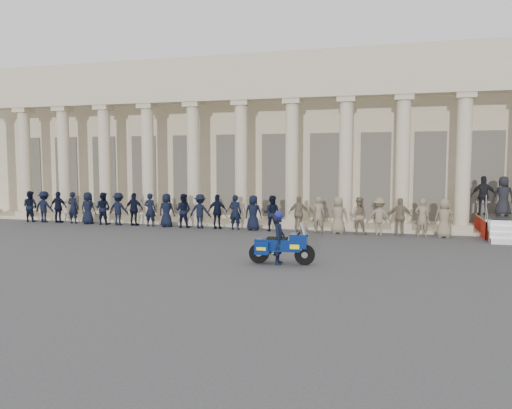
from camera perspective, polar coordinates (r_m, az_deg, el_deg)
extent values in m
plane|color=#424244|center=(17.47, -5.51, -5.85)|extent=(90.00, 90.00, 0.00)
cube|color=#C6B694|center=(31.64, 4.41, 7.11)|extent=(40.00, 10.00, 9.00)
cube|color=#C6B694|center=(25.76, 1.62, -2.21)|extent=(40.00, 2.60, 0.15)
cube|color=#C6B694|center=(25.05, 1.19, 12.99)|extent=(35.80, 1.00, 1.00)
cube|color=#C6B694|center=(25.23, 1.20, 15.47)|extent=(35.80, 1.00, 1.20)
cube|color=#C6B694|center=(31.73, -24.69, -0.92)|extent=(0.90, 0.90, 0.30)
cylinder|color=#C6B694|center=(31.60, -24.87, 4.41)|extent=(0.64, 0.64, 5.60)
cube|color=#C6B694|center=(31.73, -25.06, 9.69)|extent=(0.85, 0.85, 0.24)
cube|color=#C6B694|center=(30.11, -20.92, -1.08)|extent=(0.90, 0.90, 0.30)
cylinder|color=#C6B694|center=(29.97, -21.09, 4.54)|extent=(0.64, 0.64, 5.60)
cube|color=#C6B694|center=(30.11, -21.26, 10.10)|extent=(0.85, 0.85, 0.24)
cube|color=#C6B694|center=(28.64, -16.74, -1.25)|extent=(0.90, 0.90, 0.30)
cylinder|color=#C6B694|center=(28.49, -16.89, 4.66)|extent=(0.64, 0.64, 5.60)
cube|color=#C6B694|center=(28.64, -17.03, 10.51)|extent=(0.85, 0.85, 0.24)
cube|color=#C6B694|center=(27.33, -12.14, -1.44)|extent=(0.90, 0.90, 0.30)
cylinder|color=#C6B694|center=(27.17, -12.25, 4.76)|extent=(0.64, 0.64, 5.60)
cube|color=#C6B694|center=(27.33, -12.36, 10.89)|extent=(0.85, 0.85, 0.24)
cube|color=#C6B694|center=(26.22, -7.11, -1.63)|extent=(0.90, 0.90, 0.30)
cylinder|color=#C6B694|center=(26.05, -7.18, 4.83)|extent=(0.64, 0.64, 5.60)
cube|color=#C6B694|center=(26.22, -7.25, 11.22)|extent=(0.85, 0.85, 0.24)
cube|color=#C6B694|center=(25.32, -1.68, -1.82)|extent=(0.90, 0.90, 0.30)
cylinder|color=#C6B694|center=(25.16, -1.70, 4.87)|extent=(0.64, 0.64, 5.60)
cube|color=#C6B694|center=(25.33, -1.71, 11.49)|extent=(0.85, 0.85, 0.24)
cube|color=#C6B694|center=(24.67, 4.09, -2.01)|extent=(0.90, 0.90, 0.30)
cylinder|color=#C6B694|center=(24.50, 4.13, 4.86)|extent=(0.64, 0.64, 5.60)
cube|color=#C6B694|center=(24.68, 4.18, 11.65)|extent=(0.85, 0.85, 0.24)
cube|color=#C6B694|center=(24.29, 10.11, -2.18)|extent=(0.90, 0.90, 0.30)
cylinder|color=#C6B694|center=(24.11, 10.22, 4.80)|extent=(0.64, 0.64, 5.60)
cube|color=#C6B694|center=(24.29, 10.32, 11.70)|extent=(0.85, 0.85, 0.24)
cube|color=#C6B694|center=(24.17, 16.26, -2.33)|extent=(0.90, 0.90, 0.30)
cylinder|color=#C6B694|center=(23.99, 16.43, 4.68)|extent=(0.64, 0.64, 5.60)
cube|color=#C6B694|center=(24.17, 16.60, 11.61)|extent=(0.85, 0.85, 0.24)
cube|color=#C6B694|center=(24.34, 22.40, -2.46)|extent=(0.90, 0.90, 0.30)
cylinder|color=#C6B694|center=(24.16, 22.62, 4.50)|extent=(0.64, 0.64, 5.60)
cube|color=#C6B694|center=(24.34, 22.85, 11.39)|extent=(0.85, 0.85, 0.24)
cube|color=black|center=(33.98, -24.28, 3.25)|extent=(1.30, 0.12, 4.20)
cube|color=black|center=(32.37, -20.75, 3.31)|extent=(1.30, 0.12, 4.20)
cube|color=black|center=(30.90, -16.86, 3.35)|extent=(1.30, 0.12, 4.20)
cube|color=black|center=(29.58, -12.61, 3.39)|extent=(1.30, 0.12, 4.20)
cube|color=black|center=(28.43, -7.99, 3.41)|extent=(1.30, 0.12, 4.20)
cube|color=black|center=(27.49, -3.01, 3.40)|extent=(1.30, 0.12, 4.20)
cube|color=black|center=(26.76, 2.27, 3.36)|extent=(1.30, 0.12, 4.20)
cube|color=black|center=(26.28, 7.80, 3.30)|extent=(1.30, 0.12, 4.20)
cube|color=black|center=(26.04, 13.48, 3.19)|extent=(1.30, 0.12, 4.20)
cube|color=black|center=(26.07, 19.21, 3.06)|extent=(1.30, 0.12, 4.20)
cube|color=black|center=(26.35, 24.87, 2.90)|extent=(1.30, 0.12, 4.20)
imported|color=black|center=(29.84, -24.40, -0.20)|extent=(0.82, 0.64, 1.68)
imported|color=black|center=(29.27, -23.04, -0.24)|extent=(1.09, 0.63, 1.68)
imported|color=black|center=(28.71, -21.63, -0.29)|extent=(0.99, 0.41, 1.68)
imported|color=black|center=(28.17, -20.17, -0.34)|extent=(0.61, 0.40, 1.68)
imported|color=black|center=(27.65, -18.65, -0.38)|extent=(0.82, 0.54, 1.68)
imported|color=black|center=(27.15, -17.07, -0.44)|extent=(0.82, 0.64, 1.68)
imported|color=black|center=(26.67, -15.44, -0.49)|extent=(1.09, 0.63, 1.68)
imported|color=black|center=(26.21, -13.75, -0.54)|extent=(0.99, 0.41, 1.68)
imported|color=black|center=(25.78, -11.99, -0.60)|extent=(0.61, 0.40, 1.68)
imported|color=black|center=(25.37, -10.18, -0.65)|extent=(0.82, 0.54, 1.68)
imported|color=black|center=(24.99, -8.32, -0.71)|extent=(0.82, 0.64, 1.68)
imported|color=black|center=(24.63, -6.39, -0.77)|extent=(1.09, 0.63, 1.68)
imported|color=black|center=(24.31, -4.42, -0.83)|extent=(0.99, 0.41, 1.68)
imported|color=black|center=(24.01, -2.39, -0.89)|extent=(0.61, 0.40, 1.68)
imported|color=black|center=(23.74, -0.31, -0.95)|extent=(0.82, 0.54, 1.68)
imported|color=black|center=(23.51, 1.81, -1.01)|extent=(0.82, 0.64, 1.68)
imported|color=#7F7058|center=(23.23, 4.94, -1.09)|extent=(0.99, 0.41, 1.68)
imported|color=#7F7058|center=(23.08, 7.15, -1.15)|extent=(0.61, 0.40, 1.68)
imported|color=#7F7058|center=(22.96, 9.38, -1.21)|extent=(0.82, 0.54, 1.68)
imported|color=#7F7058|center=(22.88, 11.63, -1.27)|extent=(0.82, 0.64, 1.68)
imported|color=#7F7058|center=(22.83, 13.90, -1.32)|extent=(1.09, 0.63, 1.68)
imported|color=#7F7058|center=(22.82, 16.17, -1.37)|extent=(0.99, 0.41, 1.68)
imported|color=#7F7058|center=(22.85, 18.45, -1.42)|extent=(0.61, 0.40, 1.68)
imported|color=#7F7058|center=(22.91, 20.71, -1.47)|extent=(0.82, 0.54, 1.68)
cube|color=#9B180C|center=(24.33, 24.24, -2.32)|extent=(0.04, 3.07, 0.77)
cube|color=gray|center=(22.09, 26.62, -3.81)|extent=(1.10, 0.28, 0.22)
cube|color=gray|center=(22.33, 26.51, -3.16)|extent=(1.10, 0.28, 0.22)
cube|color=gray|center=(22.58, 26.40, -2.51)|extent=(1.10, 0.28, 0.22)
cube|color=gray|center=(22.83, 26.29, -1.89)|extent=(1.10, 0.28, 0.22)
imported|color=black|center=(24.43, 24.58, 0.92)|extent=(1.03, 0.43, 1.76)
imported|color=black|center=(24.56, 26.42, 0.87)|extent=(0.86, 0.56, 1.76)
cylinder|color=black|center=(15.89, 5.60, -5.74)|extent=(0.66, 0.19, 0.65)
cylinder|color=black|center=(16.10, 0.35, -5.57)|extent=(0.66, 0.19, 0.65)
cube|color=navy|center=(15.92, 3.14, -4.66)|extent=(1.16, 0.50, 0.37)
cube|color=navy|center=(15.83, 4.90, -4.15)|extent=(0.58, 0.55, 0.44)
cube|color=silver|center=(15.87, 4.89, -4.95)|extent=(0.24, 0.31, 0.12)
cube|color=#B2BFCC|center=(15.77, 5.51, -2.96)|extent=(0.24, 0.47, 0.53)
cube|color=black|center=(15.92, 2.44, -3.94)|extent=(0.66, 0.38, 0.10)
cube|color=navy|center=(16.03, 0.53, -4.30)|extent=(0.37, 0.36, 0.22)
cube|color=navy|center=(15.73, 0.66, -5.02)|extent=(0.46, 0.25, 0.39)
cube|color=#EEED0C|center=(15.73, 0.66, -5.02)|extent=(0.31, 0.26, 0.10)
cube|color=navy|center=(16.34, 1.07, -4.65)|extent=(0.46, 0.25, 0.39)
cube|color=#EEED0C|center=(16.34, 1.07, -4.65)|extent=(0.31, 0.26, 0.10)
cylinder|color=silver|center=(16.28, 1.53, -5.56)|extent=(0.59, 0.14, 0.10)
cylinder|color=black|center=(15.80, 4.91, -3.30)|extent=(0.09, 0.69, 0.04)
imported|color=black|center=(15.91, 2.61, -3.94)|extent=(0.43, 0.62, 1.61)
sphere|color=navy|center=(15.81, 2.63, -1.24)|extent=(0.28, 0.28, 0.28)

